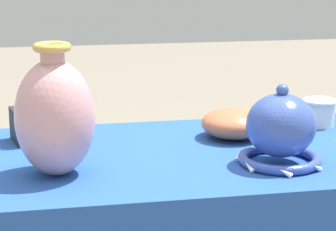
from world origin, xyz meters
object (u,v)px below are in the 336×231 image
object	(u,v)px
vase_dome_bell	(281,132)
mosaic_tile_box	(41,124)
cup_wide_ivory	(319,111)
bowl_shallow_terracotta	(233,123)
vase_tall_bulbous	(55,116)

from	to	relation	value
vase_dome_bell	mosaic_tile_box	xyz separation A→B (m)	(-0.52, 0.29, -0.03)
cup_wide_ivory	bowl_shallow_terracotta	size ratio (longest dim) A/B	0.57
vase_tall_bulbous	mosaic_tile_box	bearing A→B (deg)	96.74
vase_dome_bell	bowl_shallow_terracotta	size ratio (longest dim) A/B	1.22
vase_dome_bell	bowl_shallow_terracotta	bearing A→B (deg)	100.69
vase_tall_bulbous	bowl_shallow_terracotta	size ratio (longest dim) A/B	1.72
mosaic_tile_box	vase_dome_bell	bearing A→B (deg)	-42.38
vase_tall_bulbous	mosaic_tile_box	size ratio (longest dim) A/B	1.78
vase_tall_bulbous	vase_dome_bell	distance (m)	0.49
vase_tall_bulbous	vase_dome_bell	world-z (taller)	vase_tall_bulbous
vase_dome_bell	cup_wide_ivory	world-z (taller)	vase_dome_bell
cup_wide_ivory	bowl_shallow_terracotta	bearing A→B (deg)	-164.84
vase_tall_bulbous	bowl_shallow_terracotta	xyz separation A→B (m)	(0.44, 0.20, -0.09)
vase_tall_bulbous	mosaic_tile_box	distance (m)	0.28
vase_tall_bulbous	vase_dome_bell	bearing A→B (deg)	-2.43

